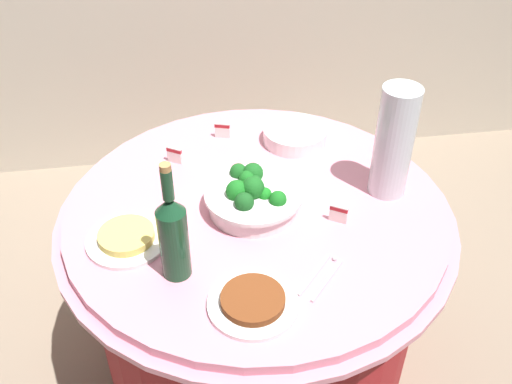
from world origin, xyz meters
name	(u,v)px	position (x,y,z in m)	size (l,w,h in m)	color
ground_plane	(256,360)	(0.00, 0.00, 0.00)	(6.00, 6.00, 0.00)	gray
buffet_table	(256,291)	(0.00, 0.00, 0.38)	(1.16, 1.16, 0.74)	maroon
broccoli_bowl	(253,196)	(-0.01, -0.01, 0.78)	(0.28, 0.28, 0.12)	white
plate_stack	(295,135)	(0.18, 0.31, 0.77)	(0.21, 0.21, 0.05)	white
wine_bottle	(173,235)	(-0.24, -0.23, 0.87)	(0.07, 0.07, 0.34)	#174126
decorative_fruit_vase	(393,148)	(0.40, 0.02, 0.89)	(0.11, 0.11, 0.34)	silver
serving_tongs	(322,276)	(0.12, -0.30, 0.74)	(0.14, 0.15, 0.01)	silver
food_plate_stir_fry	(253,302)	(-0.06, -0.37, 0.75)	(0.22, 0.22, 0.03)	white
food_plate_noodles	(127,238)	(-0.36, -0.10, 0.75)	(0.22, 0.22, 0.03)	white
label_placard_front	(174,154)	(-0.22, 0.25, 0.77)	(0.05, 0.03, 0.05)	white
label_placard_mid	(222,130)	(-0.06, 0.37, 0.77)	(0.05, 0.02, 0.05)	white
label_placard_rear	(338,213)	(0.22, -0.10, 0.77)	(0.05, 0.03, 0.05)	white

